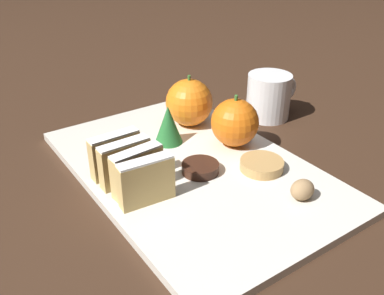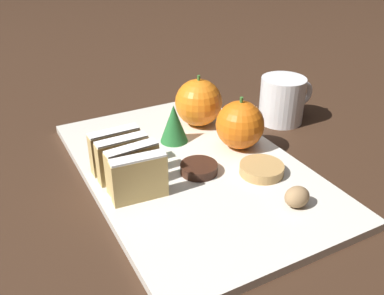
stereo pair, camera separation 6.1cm
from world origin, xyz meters
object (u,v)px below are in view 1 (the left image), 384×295
object	(u,v)px
walnut	(302,190)
coffee_mug	(269,96)
orange_near	(189,102)
orange_far	(235,123)
chocolate_cookie	(202,167)

from	to	relation	value
walnut	coffee_mug	world-z (taller)	coffee_mug
orange_near	walnut	xyz separation A→B (m)	(-0.00, -0.26, -0.03)
coffee_mug	orange_near	bearing A→B (deg)	166.26
coffee_mug	walnut	bearing A→B (deg)	-124.55
orange_far	chocolate_cookie	bearing A→B (deg)	-157.30
walnut	chocolate_cookie	distance (m)	0.14
orange_far	coffee_mug	world-z (taller)	orange_far
orange_far	orange_near	bearing A→B (deg)	99.90
orange_far	coffee_mug	bearing A→B (deg)	25.25
chocolate_cookie	orange_far	bearing A→B (deg)	22.70
coffee_mug	orange_far	bearing A→B (deg)	-154.75
walnut	chocolate_cookie	size ratio (longest dim) A/B	0.62
orange_near	coffee_mug	bearing A→B (deg)	-13.74
orange_far	coffee_mug	distance (m)	0.15
walnut	coffee_mug	xyz separation A→B (m)	(0.16, 0.23, 0.02)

